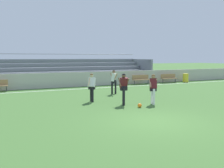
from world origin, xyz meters
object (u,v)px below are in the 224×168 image
bench_near_bin (169,77)px  bench_centre_sideline (141,79)px  bleacher_stand (38,71)px  trash_bin (186,78)px  player_dark_dropping_back (153,86)px  soccer_ball (140,105)px  player_white_on_ball (92,85)px  player_dark_wide_left (124,86)px  player_white_deep_cover (114,80)px

bench_near_bin → bench_centre_sideline: size_ratio=1.00×
bleacher_stand → trash_bin: 14.93m
player_dark_dropping_back → soccer_ball: player_dark_dropping_back is taller
bench_near_bin → bench_centre_sideline: 3.30m
bench_near_bin → bench_centre_sideline: (-3.30, 0.00, 0.00)m
bench_near_bin → trash_bin: bench_near_bin is taller
bench_centre_sideline → player_dark_dropping_back: (-4.69, -9.00, 0.45)m
trash_bin → player_dark_dropping_back: size_ratio=0.53×
bench_centre_sideline → player_white_on_ball: player_white_on_ball is taller
bleacher_stand → player_dark_wide_left: bearing=-76.7°
player_white_on_ball → player_white_deep_cover: 3.32m
bleacher_stand → player_white_deep_cover: bearing=-64.0°
bleacher_stand → player_white_on_ball: (1.57, -10.48, -0.29)m
soccer_ball → player_white_deep_cover: bearing=81.0°
trash_bin → soccer_ball: (-11.16, -9.29, -0.34)m
bleacher_stand → player_dark_dropping_back: (4.39, -12.60, -0.29)m
player_dark_dropping_back → player_white_on_ball: size_ratio=1.00×
trash_bin → bleacher_stand: bearing=165.3°
player_white_on_ball → soccer_ball: (1.69, -2.59, -0.88)m
trash_bin → player_dark_dropping_back: (-10.03, -8.82, 0.55)m
player_white_deep_cover → bleacher_stand: bearing=116.0°
bench_centre_sideline → player_dark_dropping_back: player_dark_dropping_back is taller
bleacher_stand → bench_near_bin: (12.38, -3.60, -0.74)m
player_white_on_ball → player_dark_dropping_back: bearing=-36.8°
trash_bin → player_white_deep_cover: 11.33m
player_white_on_ball → player_white_deep_cover: player_white_deep_cover is taller
player_dark_wide_left → soccer_ball: size_ratio=7.84×
bench_near_bin → player_dark_dropping_back: bearing=-131.6°
player_dark_dropping_back → player_dark_wide_left: (-1.55, 0.54, 0.04)m
bench_centre_sideline → trash_bin: (5.34, -0.18, -0.10)m
bench_centre_sideline → player_dark_wide_left: 10.53m
bench_near_bin → bleacher_stand: bearing=163.8°
trash_bin → player_white_on_ball: size_ratio=0.54×
player_dark_dropping_back → soccer_ball: size_ratio=7.59×
player_white_on_ball → player_white_deep_cover: (2.46, 2.24, 0.03)m
player_dark_dropping_back → player_white_on_ball: (-2.83, 2.12, -0.01)m
bench_centre_sideline → player_white_on_ball: size_ratio=1.08×
bench_near_bin → player_dark_dropping_back: 12.04m
player_dark_dropping_back → player_white_deep_cover: player_white_deep_cover is taller
bench_centre_sideline → player_dark_dropping_back: 10.16m
trash_bin → player_white_deep_cover: size_ratio=0.52×
bench_centre_sideline → bench_near_bin: bearing=0.0°
bleacher_stand → bench_near_bin: bearing=-16.2°
player_dark_dropping_back → trash_bin: bearing=41.3°
player_white_deep_cover → soccer_ball: 4.97m
bench_near_bin → player_dark_wide_left: 12.76m
bench_near_bin → soccer_ball: bearing=-133.9°
trash_bin → soccer_ball: size_ratio=4.06×
bench_centre_sideline → player_dark_dropping_back: bearing=-117.5°
bench_near_bin → player_white_on_ball: bearing=-147.5°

